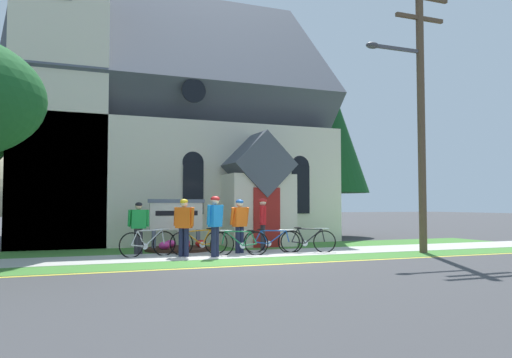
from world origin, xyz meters
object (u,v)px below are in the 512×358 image
Objects in this scene: church_sign at (177,216)px; cyclist_in_blue_jersey at (215,221)px; cyclist_in_white_jersey at (240,222)px; cyclist_in_orange_jersey at (184,223)px; roadside_conifer at (330,135)px; utility_pole at (418,99)px; bicycle_yellow at (308,241)px; bicycle_blue at (199,242)px; bicycle_red at (272,241)px; cyclist_in_yellow_jersey at (139,224)px; bicycle_black at (240,243)px; cyclist_in_green_jersey at (263,220)px; bicycle_white at (148,243)px.

church_sign is 2.72m from cyclist_in_blue_jersey.
cyclist_in_orange_jersey is (-1.84, -0.37, 0.00)m from cyclist_in_white_jersey.
roadside_conifer is (8.47, 4.55, 3.75)m from church_sign.
utility_pole reaches higher than roadside_conifer.
cyclist_in_white_jersey is 0.22× the size of roadside_conifer.
church_sign is 2.47m from cyclist_in_white_jersey.
cyclist_in_orange_jersey reaches higher than cyclist_in_white_jersey.
utility_pole is (3.24, -1.36, 4.49)m from bicycle_yellow.
cyclist_in_orange_jersey is (-3.94, 0.14, 0.60)m from bicycle_yellow.
bicycle_blue is (0.31, -1.75, -0.74)m from church_sign.
cyclist_in_yellow_jersey reaches higher than bicycle_red.
cyclist_in_white_jersey is 0.19× the size of utility_pole.
cyclist_in_white_jersey reaches higher than bicycle_black.
roadside_conifer is at bearing 79.27° from utility_pole.
bicycle_blue is 11.24m from roadside_conifer.
cyclist_in_orange_jersey is at bearing -141.97° from roadside_conifer.
cyclist_in_blue_jersey reaches higher than church_sign.
bicycle_black is at bearing -61.67° from church_sign.
utility_pole is (5.54, -1.30, 4.49)m from bicycle_black.
roadside_conifer is at bearing 44.70° from bicycle_black.
cyclist_in_yellow_jersey is (-2.95, 0.86, -0.06)m from cyclist_in_white_jersey.
cyclist_in_green_jersey is at bearing 11.13° from bicycle_blue.
utility_pole is at bearing -22.78° from bicycle_yellow.
bicycle_black is 0.95× the size of bicycle_blue.
cyclist_in_white_jersey is 1.25m from cyclist_in_blue_jersey.
bicycle_black is 1.07× the size of cyclist_in_yellow_jersey.
bicycle_red is 3.81m from bicycle_white.
bicycle_black is at bearing -178.55° from bicycle_yellow.
bicycle_yellow reaches higher than bicycle_blue.
bicycle_yellow is at bearing -15.19° from cyclist_in_yellow_jersey.
bicycle_red is 1.01× the size of cyclist_in_orange_jersey.
bicycle_white is 2.85m from cyclist_in_white_jersey.
cyclist_in_green_jersey is (3.82, 0.53, 0.63)m from bicycle_white.
bicycle_red is 1.03× the size of bicycle_yellow.
bicycle_white is at bearing -176.89° from bicycle_blue.
bicycle_red is 1.29m from bicycle_black.
roadside_conifer is (9.87, 5.62, 3.95)m from cyclist_in_yellow_jersey.
cyclist_in_blue_jersey is (1.93, -1.60, 0.13)m from cyclist_in_yellow_jersey.
cyclist_in_green_jersey is (1.03, 0.62, 0.03)m from cyclist_in_white_jersey.
roadside_conifer reaches higher than bicycle_red.
cyclist_in_orange_jersey is (-2.87, -0.99, -0.03)m from cyclist_in_green_jersey.
bicycle_blue is (-1.03, 0.74, 0.00)m from bicycle_black.
bicycle_black reaches higher than bicycle_red.
bicycle_yellow is 5.25m from cyclist_in_yellow_jersey.
roadside_conifer is at bearing 55.38° from bicycle_yellow.
bicycle_red is 4.12m from cyclist_in_yellow_jersey.
utility_pole reaches higher than bicycle_blue.
church_sign is 2.89m from cyclist_in_green_jersey.
bicycle_yellow is 0.95× the size of cyclist_in_green_jersey.
church_sign is 1.77m from cyclist_in_yellow_jersey.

